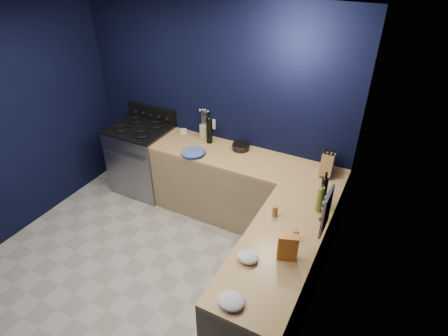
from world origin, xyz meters
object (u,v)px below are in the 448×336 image
Objects in this scene: gas_range at (143,160)px; crouton_bag at (288,247)px; utensil_crock at (205,131)px; knife_block at (327,164)px; plate_stack at (193,153)px.

crouton_bag is (2.47, -1.24, 0.56)m from gas_range.
knife_block reaches higher than utensil_crock.
gas_range is 1.06m from plate_stack.
plate_stack is 1.19× the size of knife_block.
gas_range is 3.94× the size of crouton_bag.
crouton_bag reaches higher than utensil_crock.
crouton_bag is (1.63, -1.51, 0.04)m from utensil_crock.
utensil_crock is 1.61m from knife_block.
plate_stack is 0.47m from utensil_crock.
plate_stack is at bearing -10.91° from gas_range.
plate_stack is 1.71× the size of utensil_crock.
knife_block is 1.38m from crouton_bag.
plate_stack is at bearing 125.38° from crouton_bag.
knife_block is at bearing 3.21° from gas_range.
knife_block reaches higher than crouton_bag.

